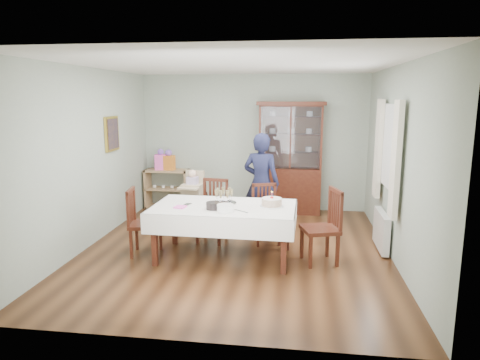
% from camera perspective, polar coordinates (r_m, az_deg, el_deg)
% --- Properties ---
extents(floor, '(5.00, 5.00, 0.00)m').
position_cam_1_polar(floor, '(6.52, -0.58, -9.25)').
color(floor, '#593319').
rests_on(floor, ground).
extents(room_shell, '(5.00, 5.00, 5.00)m').
position_cam_1_polar(room_shell, '(6.67, 0.05, 6.25)').
color(room_shell, '#9EAA99').
rests_on(room_shell, floor).
extents(dining_table, '(2.03, 1.20, 0.76)m').
position_cam_1_polar(dining_table, '(6.10, -2.13, -6.88)').
color(dining_table, '#4A2312').
rests_on(dining_table, floor).
extents(china_cabinet, '(1.30, 0.48, 2.18)m').
position_cam_1_polar(china_cabinet, '(8.39, 6.71, 3.16)').
color(china_cabinet, '#4A2312').
rests_on(china_cabinet, floor).
extents(sideboard, '(0.90, 0.38, 0.80)m').
position_cam_1_polar(sideboard, '(8.93, -9.64, -1.15)').
color(sideboard, tan).
rests_on(sideboard, floor).
extents(picture_frame, '(0.04, 0.48, 0.58)m').
position_cam_1_polar(picture_frame, '(7.55, -16.72, 5.93)').
color(picture_frame, gold).
rests_on(picture_frame, room_shell).
extents(window, '(0.04, 1.02, 1.22)m').
position_cam_1_polar(window, '(6.53, 19.50, 4.16)').
color(window, white).
rests_on(window, room_shell).
extents(curtain_left, '(0.07, 0.30, 1.55)m').
position_cam_1_polar(curtain_left, '(5.93, 20.07, 2.51)').
color(curtain_left, silver).
rests_on(curtain_left, room_shell).
extents(curtain_right, '(0.07, 0.30, 1.55)m').
position_cam_1_polar(curtain_right, '(7.14, 17.98, 3.97)').
color(curtain_right, silver).
rests_on(curtain_right, room_shell).
extents(radiator, '(0.10, 0.80, 0.55)m').
position_cam_1_polar(radiator, '(6.77, 18.32, -6.37)').
color(radiator, white).
rests_on(radiator, floor).
extents(chair_far_left, '(0.50, 0.50, 0.97)m').
position_cam_1_polar(chair_far_left, '(6.84, -3.71, -5.73)').
color(chair_far_left, '#4A2312').
rests_on(chair_far_left, floor).
extents(chair_far_right, '(0.51, 0.51, 0.92)m').
position_cam_1_polar(chair_far_right, '(6.76, 3.48, -6.10)').
color(chair_far_right, '#4A2312').
rests_on(chair_far_right, floor).
extents(chair_end_left, '(0.49, 0.49, 0.97)m').
position_cam_1_polar(chair_end_left, '(6.41, -12.58, -7.16)').
color(chair_end_left, '#4A2312').
rests_on(chair_end_left, floor).
extents(chair_end_right, '(0.58, 0.58, 1.03)m').
position_cam_1_polar(chair_end_right, '(6.05, 10.73, -7.99)').
color(chair_end_right, '#4A2312').
rests_on(chair_end_right, floor).
extents(woman, '(0.70, 0.54, 1.69)m').
position_cam_1_polar(woman, '(7.12, 2.85, -0.46)').
color(woman, black).
rests_on(woman, floor).
extents(high_chair, '(0.52, 0.52, 1.02)m').
position_cam_1_polar(high_chair, '(7.56, -6.28, -3.29)').
color(high_chair, black).
rests_on(high_chair, floor).
extents(champagne_tray, '(0.36, 0.36, 0.22)m').
position_cam_1_polar(champagne_tray, '(6.09, -2.18, -2.60)').
color(champagne_tray, silver).
rests_on(champagne_tray, dining_table).
extents(birthday_cake, '(0.32, 0.32, 0.22)m').
position_cam_1_polar(birthday_cake, '(5.95, 4.25, -3.02)').
color(birthday_cake, white).
rests_on(birthday_cake, dining_table).
extents(plate_stack_dark, '(0.25, 0.25, 0.10)m').
position_cam_1_polar(plate_stack_dark, '(5.82, -3.56, -3.43)').
color(plate_stack_dark, black).
rests_on(plate_stack_dark, dining_table).
extents(plate_stack_white, '(0.28, 0.28, 0.10)m').
position_cam_1_polar(plate_stack_white, '(5.69, -1.97, -3.76)').
color(plate_stack_white, white).
rests_on(plate_stack_white, dining_table).
extents(napkin_stack, '(0.17, 0.17, 0.02)m').
position_cam_1_polar(napkin_stack, '(5.95, -7.98, -3.58)').
color(napkin_stack, '#FC5DC6').
rests_on(napkin_stack, dining_table).
extents(cutlery, '(0.14, 0.17, 0.01)m').
position_cam_1_polar(cutlery, '(6.11, -7.34, -3.23)').
color(cutlery, silver).
rests_on(cutlery, dining_table).
extents(cake_knife, '(0.22, 0.17, 0.01)m').
position_cam_1_polar(cake_knife, '(5.70, 0.12, -4.16)').
color(cake_knife, silver).
rests_on(cake_knife, dining_table).
extents(gift_bag_pink, '(0.25, 0.18, 0.43)m').
position_cam_1_polar(gift_bag_pink, '(8.85, -10.51, 2.58)').
color(gift_bag_pink, '#FC5DC6').
rests_on(gift_bag_pink, sideboard).
extents(gift_bag_orange, '(0.25, 0.19, 0.42)m').
position_cam_1_polar(gift_bag_orange, '(8.80, -9.47, 2.54)').
color(gift_bag_orange, orange).
rests_on(gift_bag_orange, sideboard).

